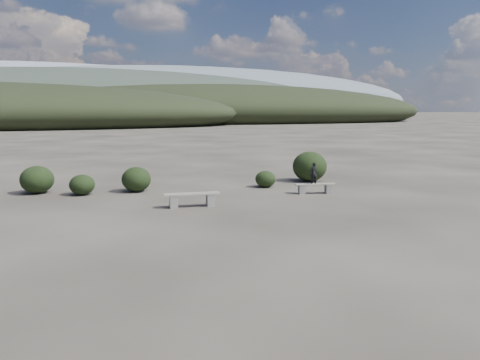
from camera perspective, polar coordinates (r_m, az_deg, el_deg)
name	(u,v)px	position (r m, az deg, el deg)	size (l,w,h in m)	color
ground	(299,238)	(12.71, 7.23, -7.03)	(1200.00, 1200.00, 0.00)	#2A2621
bench_left	(192,199)	(16.59, -5.84, -2.27)	(2.00, 0.60, 0.49)	gray
bench_right	(315,188)	(19.36, 9.13, -0.91)	(1.71, 0.73, 0.42)	gray
seated_person	(314,173)	(19.25, 8.97, 0.85)	(0.32, 0.21, 0.87)	black
shrub_a	(82,185)	(19.89, -18.70, -0.55)	(1.01, 1.01, 0.82)	black
shrub_b	(136,179)	(20.05, -12.53, 0.09)	(1.21, 1.21, 1.04)	black
shrub_c	(265,179)	(20.75, 3.12, 0.13)	(0.91, 0.91, 0.73)	black
shrub_d	(310,166)	(22.65, 8.49, 1.65)	(1.64, 1.64, 1.43)	black
shrub_f	(37,180)	(20.90, -23.51, 0.04)	(1.34, 1.34, 1.13)	black
mountain_ridges	(66,99)	(350.03, -20.42, 9.23)	(500.00, 400.00, 56.00)	black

